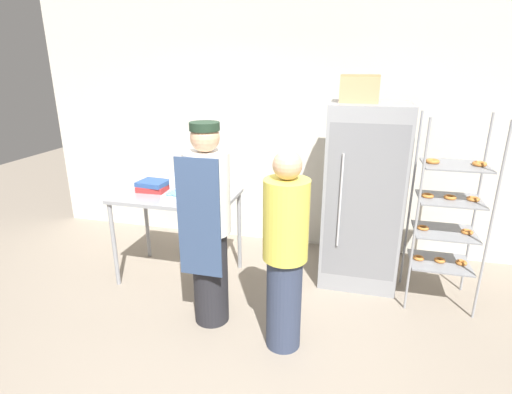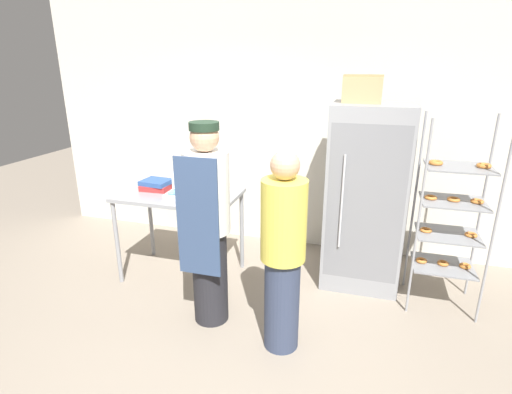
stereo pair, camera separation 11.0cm
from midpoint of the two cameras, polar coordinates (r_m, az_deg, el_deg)
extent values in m
plane|color=gray|center=(3.32, -3.53, -22.95)|extent=(14.00, 14.00, 0.00)
cube|color=silver|center=(4.87, 5.91, 10.14)|extent=(6.40, 0.12, 2.98)
cube|color=gray|center=(4.14, 16.13, -0.11)|extent=(0.76, 0.64, 1.85)
cube|color=gray|center=(3.84, 16.06, -1.29)|extent=(0.70, 0.02, 1.52)
cylinder|color=silver|center=(3.81, 12.97, -0.75)|extent=(0.02, 0.02, 0.91)
cylinder|color=#93969B|center=(3.75, 22.97, -3.37)|extent=(0.02, 0.02, 1.79)
cylinder|color=#93969B|center=(3.87, 31.60, -4.05)|extent=(0.02, 0.02, 1.79)
cylinder|color=#93969B|center=(4.20, 22.34, -0.98)|extent=(0.02, 0.02, 1.79)
cylinder|color=#93969B|center=(4.31, 30.09, -1.66)|extent=(0.02, 0.02, 1.79)
cube|color=gray|center=(4.21, 25.79, -8.79)|extent=(0.54, 0.45, 0.01)
torus|color=orange|center=(4.17, 23.26, -8.34)|extent=(0.10, 0.10, 0.03)
torus|color=orange|center=(4.20, 25.84, -8.51)|extent=(0.10, 0.10, 0.03)
torus|color=orange|center=(4.24, 28.37, -8.66)|extent=(0.10, 0.10, 0.03)
cube|color=gray|center=(4.08, 26.41, -4.81)|extent=(0.54, 0.45, 0.01)
torus|color=orange|center=(4.04, 23.83, -4.34)|extent=(0.11, 0.11, 0.03)
torus|color=orange|center=(4.12, 29.04, -4.74)|extent=(0.11, 0.11, 0.03)
cube|color=gray|center=(3.98, 27.07, -0.59)|extent=(0.54, 0.45, 0.01)
torus|color=orange|center=(3.94, 24.43, -0.06)|extent=(0.11, 0.11, 0.03)
torus|color=orange|center=(3.97, 27.11, -0.30)|extent=(0.11, 0.11, 0.03)
torus|color=orange|center=(4.01, 29.74, -0.54)|extent=(0.11, 0.11, 0.03)
cube|color=gray|center=(3.90, 27.75, 3.83)|extent=(0.54, 0.45, 0.01)
torus|color=orange|center=(3.86, 25.06, 4.46)|extent=(0.12, 0.12, 0.03)
torus|color=orange|center=(3.93, 30.49, 3.88)|extent=(0.12, 0.12, 0.03)
cube|color=gray|center=(4.16, -10.20, 0.27)|extent=(1.21, 0.74, 0.04)
cylinder|color=gray|center=(4.34, -18.52, -6.24)|extent=(0.04, 0.04, 0.90)
cylinder|color=gray|center=(3.85, -4.35, -8.59)|extent=(0.04, 0.04, 0.90)
cylinder|color=gray|center=(4.85, -14.17, -3.18)|extent=(0.04, 0.04, 0.90)
cylinder|color=gray|center=(4.41, -1.33, -4.83)|extent=(0.04, 0.04, 0.90)
cube|color=white|center=(3.99, -10.01, 0.15)|extent=(0.27, 0.19, 0.05)
cube|color=white|center=(4.04, -9.48, 2.22)|extent=(0.27, 0.01, 0.19)
torus|color=#669EC6|center=(3.97, -11.23, 0.53)|extent=(0.07, 0.07, 0.02)
torus|color=#669EC6|center=(3.94, -10.35, 0.44)|extent=(0.07, 0.07, 0.02)
torus|color=#669EC6|center=(3.91, -9.46, 0.36)|extent=(0.07, 0.07, 0.02)
torus|color=#669EC6|center=(4.01, -10.91, 0.74)|extent=(0.07, 0.07, 0.02)
torus|color=#669EC6|center=(3.98, -10.04, 0.65)|extent=(0.07, 0.07, 0.02)
torus|color=#669EC6|center=(3.95, -9.16, 0.57)|extent=(0.07, 0.07, 0.02)
torus|color=#669EC6|center=(4.05, -10.60, 0.94)|extent=(0.07, 0.07, 0.02)
cylinder|color=black|center=(4.05, -4.55, 0.99)|extent=(0.11, 0.11, 0.09)
cylinder|color=#B2BCC1|center=(4.02, -4.60, 2.78)|extent=(0.09, 0.09, 0.17)
cylinder|color=black|center=(3.99, -4.64, 4.10)|extent=(0.09, 0.09, 0.02)
cube|color=#B72D2D|center=(4.33, -13.31, 1.42)|extent=(0.30, 0.25, 0.06)
cube|color=#2D5193|center=(4.31, -13.36, 2.08)|extent=(0.31, 0.27, 0.05)
cube|color=tan|center=(4.01, 15.78, 14.55)|extent=(0.35, 0.35, 0.23)
cube|color=#A58057|center=(4.00, 15.94, 16.33)|extent=(0.36, 0.18, 0.02)
cylinder|color=#232328|center=(3.58, -5.67, -11.15)|extent=(0.30, 0.30, 0.86)
cylinder|color=silver|center=(3.27, -6.10, 0.61)|extent=(0.38, 0.38, 0.68)
sphere|color=tan|center=(3.16, -6.38, 8.49)|extent=(0.23, 0.23, 0.23)
cube|color=#33476B|center=(3.15, -7.36, -3.05)|extent=(0.36, 0.02, 0.98)
cylinder|color=#1E3323|center=(3.15, -6.44, 10.05)|extent=(0.24, 0.24, 0.06)
cylinder|color=#333D56|center=(3.29, 4.69, -14.84)|extent=(0.28, 0.28, 0.79)
cylinder|color=#DBCC4C|center=(2.96, 5.05, -3.36)|extent=(0.34, 0.34, 0.62)
sphere|color=tan|center=(2.83, 5.29, 4.52)|extent=(0.21, 0.21, 0.21)
camera|label=1|loc=(0.06, -89.08, 0.31)|focal=28.00mm
camera|label=2|loc=(0.06, 90.92, -0.31)|focal=28.00mm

